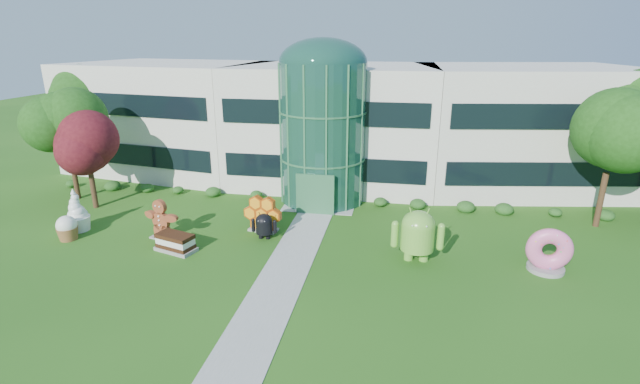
% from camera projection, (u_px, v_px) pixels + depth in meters
% --- Properties ---
extents(ground, '(140.00, 140.00, 0.00)m').
position_uv_depth(ground, '(282.00, 278.00, 23.17)').
color(ground, '#215114').
rests_on(ground, ground).
extents(building, '(46.00, 15.00, 9.30)m').
position_uv_depth(building, '(335.00, 123.00, 38.48)').
color(building, beige).
rests_on(building, ground).
extents(atrium, '(6.00, 6.00, 9.80)m').
position_uv_depth(atrium, '(323.00, 134.00, 32.80)').
color(atrium, '#194738').
rests_on(atrium, ground).
extents(walkway, '(2.40, 20.00, 0.04)m').
position_uv_depth(walkway, '(291.00, 259.00, 25.03)').
color(walkway, '#9E9E93').
rests_on(walkway, ground).
extents(tree_red, '(4.00, 4.00, 6.00)m').
position_uv_depth(tree_red, '(90.00, 166.00, 31.79)').
color(tree_red, '#3F0C14').
rests_on(tree_red, ground).
extents(trees_backdrop, '(52.00, 8.00, 8.40)m').
position_uv_depth(trees_backdrop, '(325.00, 141.00, 33.96)').
color(trees_backdrop, '#1A4310').
rests_on(trees_backdrop, ground).
extents(android_green, '(2.97, 2.03, 3.29)m').
position_uv_depth(android_green, '(418.00, 232.00, 24.51)').
color(android_green, '#6AB038').
rests_on(android_green, ground).
extents(android_black, '(1.62, 1.10, 1.83)m').
position_uv_depth(android_black, '(264.00, 224.00, 27.40)').
color(android_black, black).
rests_on(android_black, ground).
extents(donut, '(2.37, 1.29, 2.38)m').
position_uv_depth(donut, '(549.00, 249.00, 23.55)').
color(donut, '#E35698').
rests_on(donut, ground).
extents(gingerbread, '(2.81, 1.63, 2.44)m').
position_uv_depth(gingerbread, '(161.00, 219.00, 27.43)').
color(gingerbread, brown).
rests_on(gingerbread, ground).
extents(ice_cream_sandwich, '(2.53, 1.77, 1.02)m').
position_uv_depth(ice_cream_sandwich, '(175.00, 242.00, 25.94)').
color(ice_cream_sandwich, black).
rests_on(ice_cream_sandwich, ground).
extents(honeycomb, '(2.73, 1.38, 2.05)m').
position_uv_depth(honeycomb, '(263.00, 215.00, 28.47)').
color(honeycomb, orange).
rests_on(honeycomb, ground).
extents(froyo, '(1.97, 1.97, 2.68)m').
position_uv_depth(froyo, '(76.00, 210.00, 28.45)').
color(froyo, white).
rests_on(froyo, ground).
extents(cupcake, '(1.28, 1.28, 1.50)m').
position_uv_depth(cupcake, '(67.00, 228.00, 27.32)').
color(cupcake, white).
rests_on(cupcake, ground).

